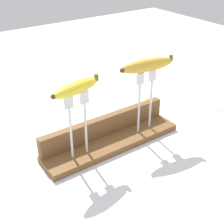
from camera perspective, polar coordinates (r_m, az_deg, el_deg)
ground_plane at (r=1.03m, az=0.00°, el=-5.85°), size 3.00×3.00×0.00m
wooden_board at (r=1.03m, az=0.00°, el=-5.38°), size 0.46×0.11×0.02m
board_backstop at (r=1.03m, az=-1.31°, el=-2.37°), size 0.45×0.02×0.06m
fork_stand_left at (r=0.90m, az=-6.07°, el=-1.42°), size 0.07×0.01×0.20m
fork_stand_right at (r=1.02m, az=5.93°, el=2.79°), size 0.07×0.01×0.20m
banana_raised_left at (r=0.85m, az=-6.42°, el=4.30°), size 0.16×0.06×0.04m
banana_raised_right at (r=0.97m, az=6.24°, el=8.26°), size 0.19×0.06×0.04m
banana_chunk_near at (r=1.23m, az=6.74°, el=1.40°), size 0.05×0.05×0.04m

